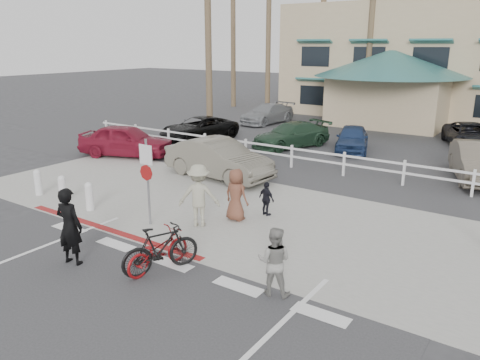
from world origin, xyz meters
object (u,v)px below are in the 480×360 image
Objects in this scene: car_red_compact at (126,140)px; car_white_sedan at (218,159)px; sign_post at (148,178)px; bike_black at (161,249)px; bike_red at (158,251)px.

car_white_sedan is at bearing -115.30° from car_red_compact.
sign_post reaches higher than car_white_sedan.
car_white_sedan is 5.91m from car_red_compact.
bike_red is at bearing 3.66° from bike_black.
bike_black is (2.38, -2.02, -0.87)m from sign_post.
car_red_compact is (-9.66, 7.79, 0.18)m from bike_black.
car_red_compact is at bearing -15.48° from bike_black.
car_white_sedan reaches higher than bike_black.
car_white_sedan is at bearing 104.81° from sign_post.
bike_black is (0.14, -0.05, 0.10)m from bike_red.
car_red_compact reaches higher than bike_red.
bike_black is 12.41m from car_red_compact.
car_white_sedan reaches higher than car_red_compact.
sign_post is 5.49m from car_white_sedan.
sign_post is 3.24m from bike_black.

